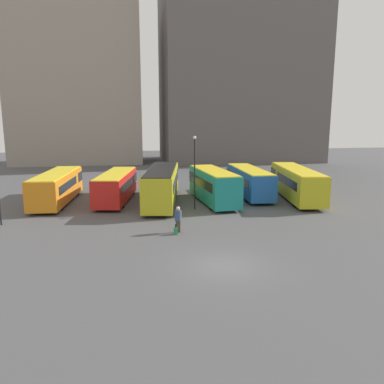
{
  "coord_description": "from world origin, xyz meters",
  "views": [
    {
      "loc": [
        -4.95,
        -18.45,
        7.68
      ],
      "look_at": [
        0.57,
        13.08,
        1.57
      ],
      "focal_mm": 35.0,
      "sensor_mm": 36.0,
      "label": 1
    }
  ],
  "objects_px": {
    "bus_0": "(57,186)",
    "bus_1": "(116,186)",
    "bus_4": "(249,181)",
    "bus_5": "(296,182)",
    "bus_3": "(213,185)",
    "suitcase": "(176,231)",
    "bus_2": "(162,184)",
    "traveler": "(178,217)",
    "lamp_post_1": "(195,167)"
  },
  "relations": [
    {
      "from": "bus_5",
      "to": "lamp_post_1",
      "type": "height_order",
      "value": "lamp_post_1"
    },
    {
      "from": "bus_3",
      "to": "suitcase",
      "type": "xyz_separation_m",
      "value": [
        -4.86,
        -9.57,
        -1.42
      ]
    },
    {
      "from": "bus_3",
      "to": "bus_2",
      "type": "bearing_deg",
      "value": 79.1
    },
    {
      "from": "bus_2",
      "to": "bus_5",
      "type": "height_order",
      "value": "bus_2"
    },
    {
      "from": "bus_4",
      "to": "lamp_post_1",
      "type": "height_order",
      "value": "lamp_post_1"
    },
    {
      "from": "bus_0",
      "to": "traveler",
      "type": "distance_m",
      "value": 15.39
    },
    {
      "from": "bus_0",
      "to": "lamp_post_1",
      "type": "distance_m",
      "value": 13.53
    },
    {
      "from": "bus_2",
      "to": "bus_4",
      "type": "bearing_deg",
      "value": -68.52
    },
    {
      "from": "bus_5",
      "to": "suitcase",
      "type": "bearing_deg",
      "value": 135.87
    },
    {
      "from": "bus_1",
      "to": "bus_5",
      "type": "relative_size",
      "value": 0.86
    },
    {
      "from": "bus_3",
      "to": "bus_5",
      "type": "xyz_separation_m",
      "value": [
        8.5,
        0.26,
        -0.01
      ]
    },
    {
      "from": "bus_3",
      "to": "lamp_post_1",
      "type": "relative_size",
      "value": 1.45
    },
    {
      "from": "bus_1",
      "to": "bus_3",
      "type": "height_order",
      "value": "bus_3"
    },
    {
      "from": "bus_3",
      "to": "traveler",
      "type": "bearing_deg",
      "value": 149.26
    },
    {
      "from": "bus_1",
      "to": "lamp_post_1",
      "type": "bearing_deg",
      "value": -114.91
    },
    {
      "from": "suitcase",
      "to": "lamp_post_1",
      "type": "distance_m",
      "value": 8.31
    },
    {
      "from": "bus_0",
      "to": "bus_5",
      "type": "xyz_separation_m",
      "value": [
        23.1,
        -2.34,
        0.11
      ]
    },
    {
      "from": "bus_2",
      "to": "bus_4",
      "type": "height_order",
      "value": "bus_2"
    },
    {
      "from": "traveler",
      "to": "suitcase",
      "type": "height_order",
      "value": "traveler"
    },
    {
      "from": "bus_5",
      "to": "traveler",
      "type": "relative_size",
      "value": 6.37
    },
    {
      "from": "bus_1",
      "to": "bus_5",
      "type": "xyz_separation_m",
      "value": [
        17.58,
        -2.03,
        0.17
      ]
    },
    {
      "from": "bus_5",
      "to": "bus_1",
      "type": "bearing_deg",
      "value": 92.94
    },
    {
      "from": "bus_2",
      "to": "lamp_post_1",
      "type": "relative_size",
      "value": 1.9
    },
    {
      "from": "bus_2",
      "to": "suitcase",
      "type": "height_order",
      "value": "bus_2"
    },
    {
      "from": "traveler",
      "to": "suitcase",
      "type": "relative_size",
      "value": 2.43
    },
    {
      "from": "bus_1",
      "to": "bus_2",
      "type": "height_order",
      "value": "bus_2"
    },
    {
      "from": "bus_1",
      "to": "bus_4",
      "type": "bearing_deg",
      "value": -79.27
    },
    {
      "from": "bus_1",
      "to": "suitcase",
      "type": "height_order",
      "value": "bus_1"
    },
    {
      "from": "bus_2",
      "to": "traveler",
      "type": "xyz_separation_m",
      "value": [
        0.19,
        -9.7,
        -0.7
      ]
    },
    {
      "from": "lamp_post_1",
      "to": "bus_5",
      "type": "bearing_deg",
      "value": 14.25
    },
    {
      "from": "bus_0",
      "to": "suitcase",
      "type": "bearing_deg",
      "value": -136.61
    },
    {
      "from": "bus_2",
      "to": "bus_3",
      "type": "bearing_deg",
      "value": -87.1
    },
    {
      "from": "traveler",
      "to": "suitcase",
      "type": "bearing_deg",
      "value": 151.06
    },
    {
      "from": "bus_3",
      "to": "bus_5",
      "type": "height_order",
      "value": "bus_3"
    },
    {
      "from": "lamp_post_1",
      "to": "suitcase",
      "type": "bearing_deg",
      "value": -110.22
    },
    {
      "from": "bus_4",
      "to": "bus_5",
      "type": "height_order",
      "value": "bus_5"
    },
    {
      "from": "bus_2",
      "to": "bus_4",
      "type": "distance_m",
      "value": 9.38
    },
    {
      "from": "bus_0",
      "to": "bus_1",
      "type": "xyz_separation_m",
      "value": [
        5.52,
        -0.31,
        -0.06
      ]
    },
    {
      "from": "suitcase",
      "to": "bus_1",
      "type": "bearing_deg",
      "value": 18.27
    },
    {
      "from": "bus_4",
      "to": "suitcase",
      "type": "relative_size",
      "value": 13.26
    },
    {
      "from": "lamp_post_1",
      "to": "bus_3",
      "type": "bearing_deg",
      "value": 47.81
    },
    {
      "from": "bus_0",
      "to": "bus_1",
      "type": "relative_size",
      "value": 1.08
    },
    {
      "from": "bus_2",
      "to": "traveler",
      "type": "height_order",
      "value": "bus_2"
    },
    {
      "from": "bus_2",
      "to": "traveler",
      "type": "relative_size",
      "value": 6.58
    },
    {
      "from": "bus_3",
      "to": "suitcase",
      "type": "bearing_deg",
      "value": 149.23
    },
    {
      "from": "traveler",
      "to": "lamp_post_1",
      "type": "distance_m",
      "value": 7.52
    },
    {
      "from": "bus_1",
      "to": "bus_3",
      "type": "bearing_deg",
      "value": -94.19
    },
    {
      "from": "traveler",
      "to": "bus_3",
      "type": "bearing_deg",
      "value": -28.19
    },
    {
      "from": "bus_4",
      "to": "lamp_post_1",
      "type": "distance_m",
      "value": 8.54
    },
    {
      "from": "bus_2",
      "to": "lamp_post_1",
      "type": "bearing_deg",
      "value": -130.2
    }
  ]
}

